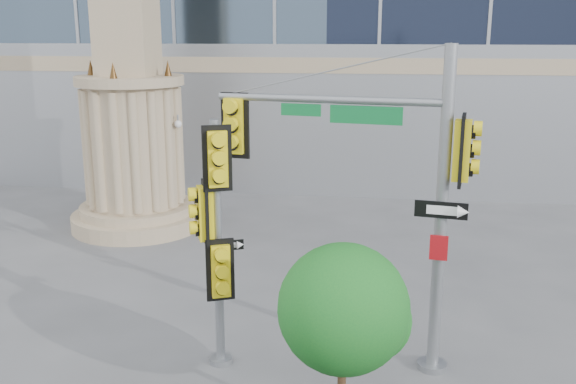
# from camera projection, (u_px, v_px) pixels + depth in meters

# --- Properties ---
(ground) EXTENTS (120.00, 120.00, 0.00)m
(ground) POSITION_uv_depth(u_px,v_px,m) (269.00, 374.00, 12.57)
(ground) COLOR #545456
(ground) RESTS_ON ground
(monument) EXTENTS (4.40, 4.40, 16.60)m
(monument) POSITION_uv_depth(u_px,v_px,m) (129.00, 62.00, 20.62)
(monument) COLOR tan
(monument) RESTS_ON ground
(main_signal_pole) EXTENTS (4.86, 1.23, 6.32)m
(main_signal_pole) POSITION_uv_depth(u_px,v_px,m) (382.00, 173.00, 12.14)
(main_signal_pole) COLOR slate
(main_signal_pole) RESTS_ON ground
(secondary_signal_pole) EXTENTS (0.93, 0.67, 4.95)m
(secondary_signal_pole) POSITION_uv_depth(u_px,v_px,m) (215.00, 227.00, 12.17)
(secondary_signal_pole) COLOR slate
(secondary_signal_pole) RESTS_ON ground
(street_tree) EXTENTS (2.14, 2.09, 3.34)m
(street_tree) POSITION_uv_depth(u_px,v_px,m) (346.00, 314.00, 10.12)
(street_tree) COLOR tan
(street_tree) RESTS_ON ground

